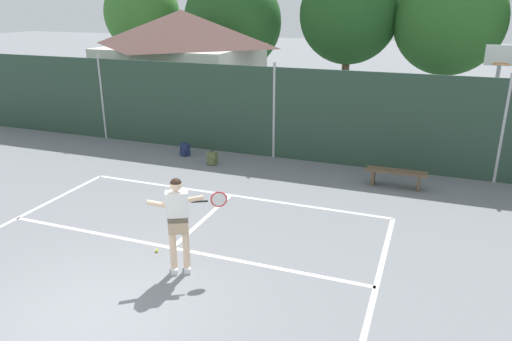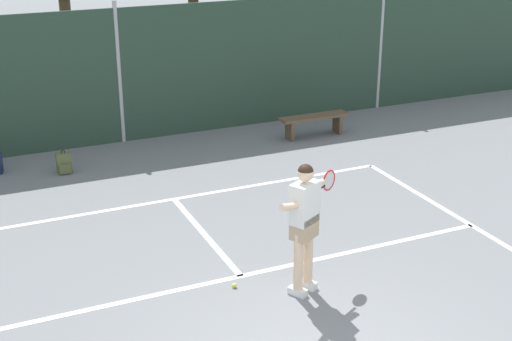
% 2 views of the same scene
% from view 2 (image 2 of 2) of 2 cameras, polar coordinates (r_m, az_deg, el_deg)
% --- Properties ---
extents(chainlink_fence, '(26.09, 0.09, 3.03)m').
position_cam_2_polar(chainlink_fence, '(15.77, -10.63, 7.23)').
color(chainlink_fence, '#284233').
rests_on(chainlink_fence, ground).
extents(basketball_hoop, '(0.90, 0.67, 3.55)m').
position_cam_2_polar(basketball_hoop, '(19.91, 6.15, 12.85)').
color(basketball_hoop, '#9E9EA3').
rests_on(basketball_hoop, ground).
extents(tennis_player, '(1.24, 0.82, 1.85)m').
position_cam_2_polar(tennis_player, '(9.61, 3.83, -3.64)').
color(tennis_player, silver).
rests_on(tennis_player, ground).
extents(tennis_ball, '(0.07, 0.07, 0.07)m').
position_cam_2_polar(tennis_ball, '(10.17, -1.71, -8.97)').
color(tennis_ball, '#CCE033').
rests_on(tennis_ball, ground).
extents(backpack_olive, '(0.29, 0.25, 0.46)m').
position_cam_2_polar(backpack_olive, '(14.54, -14.77, 0.54)').
color(backpack_olive, '#566038').
rests_on(backpack_olive, ground).
extents(courtside_bench, '(1.60, 0.36, 0.48)m').
position_cam_2_polar(courtside_bench, '(16.18, 4.57, 3.91)').
color(courtside_bench, brown).
rests_on(courtside_bench, ground).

